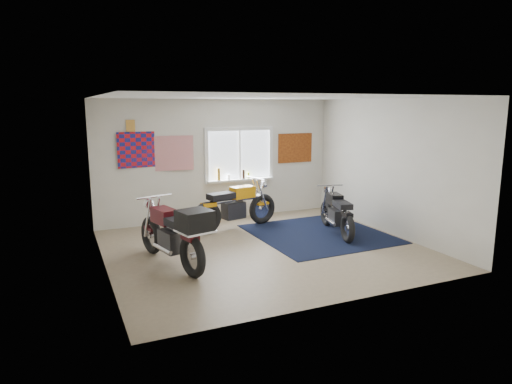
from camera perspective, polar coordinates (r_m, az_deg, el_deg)
name	(u,v)px	position (r m, az deg, el deg)	size (l,w,h in m)	color
ground	(265,249)	(8.34, 1.09, -7.10)	(5.50, 5.50, 0.00)	#9E896B
room_shell	(265,159)	(7.99, 1.13, 4.16)	(5.50, 5.50, 5.50)	white
navy_rug	(319,234)	(9.34, 7.87, -5.20)	(2.50, 2.60, 0.01)	black
window_assembly	(239,158)	(10.47, -2.08, 4.24)	(1.66, 0.17, 1.26)	white
oil_bottles	(231,175)	(10.37, -3.13, 2.17)	(0.78, 0.07, 0.28)	#815B12
flag_display	(130,126)	(9.80, -15.42, 7.99)	(1.60, 0.10, 1.17)	red
triumph_poster	(295,148)	(11.08, 4.91, 5.50)	(0.90, 0.03, 0.70)	#A54C14
yellow_triumph	(235,207)	(9.56, -2.62, -1.92)	(2.06, 0.73, 1.05)	black
black_chrome_bike	(337,214)	(9.33, 10.05, -2.71)	(0.67, 1.80, 0.94)	black
maroon_tourer	(175,234)	(7.38, -10.12, -5.16)	(0.91, 2.10, 1.07)	black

